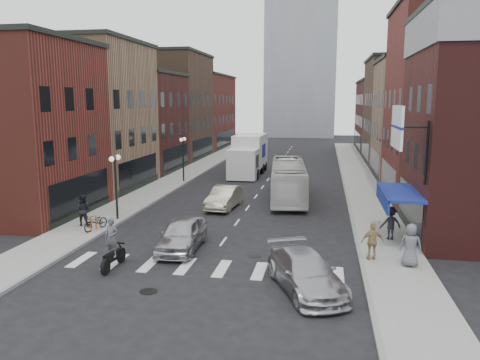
{
  "coord_description": "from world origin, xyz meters",
  "views": [
    {
      "loc": [
        5.14,
        -22.49,
        7.45
      ],
      "look_at": [
        0.02,
        5.92,
        2.5
      ],
      "focal_mm": 35.0,
      "sensor_mm": 36.0,
      "label": 1
    }
  ],
  "objects_px": {
    "parked_bicycle": "(96,222)",
    "ped_left_solo": "(83,210)",
    "ped_right_c": "(411,245)",
    "streetlamp_far": "(183,151)",
    "motorcycle_rider": "(112,245)",
    "bike_rack": "(93,223)",
    "sedan_left_far": "(224,197)",
    "transit_bus": "(288,180)",
    "sedan_left_near": "(182,234)",
    "ped_right_a": "(391,223)",
    "streetlamp_near": "(116,175)",
    "curb_car": "(306,272)",
    "ped_right_b": "(373,241)",
    "box_truck": "(248,155)",
    "billboard_sign": "(399,128)"
  },
  "relations": [
    {
      "from": "streetlamp_far",
      "to": "transit_bus",
      "type": "bearing_deg",
      "value": -29.0
    },
    {
      "from": "streetlamp_near",
      "to": "ped_right_a",
      "type": "xyz_separation_m",
      "value": [
        16.13,
        -1.52,
        -1.88
      ]
    },
    {
      "from": "sedan_left_near",
      "to": "billboard_sign",
      "type": "bearing_deg",
      "value": 4.8
    },
    {
      "from": "parked_bicycle",
      "to": "ped_left_solo",
      "type": "height_order",
      "value": "ped_left_solo"
    },
    {
      "from": "curb_car",
      "to": "ped_right_c",
      "type": "bearing_deg",
      "value": 11.85
    },
    {
      "from": "parked_bicycle",
      "to": "ped_left_solo",
      "type": "bearing_deg",
      "value": 162.45
    },
    {
      "from": "ped_left_solo",
      "to": "ped_right_a",
      "type": "height_order",
      "value": "ped_left_solo"
    },
    {
      "from": "parked_bicycle",
      "to": "motorcycle_rider",
      "type": "bearing_deg",
      "value": -40.56
    },
    {
      "from": "sedan_left_near",
      "to": "ped_right_b",
      "type": "bearing_deg",
      "value": -3.76
    },
    {
      "from": "sedan_left_far",
      "to": "curb_car",
      "type": "xyz_separation_m",
      "value": [
        6.15,
        -13.4,
        -0.01
      ]
    },
    {
      "from": "streetlamp_near",
      "to": "transit_bus",
      "type": "xyz_separation_m",
      "value": [
        9.96,
        8.48,
        -1.44
      ]
    },
    {
      "from": "streetlamp_far",
      "to": "parked_bicycle",
      "type": "relative_size",
      "value": 2.31
    },
    {
      "from": "billboard_sign",
      "to": "ped_right_b",
      "type": "bearing_deg",
      "value": -126.27
    },
    {
      "from": "sedan_left_far",
      "to": "parked_bicycle",
      "type": "bearing_deg",
      "value": -124.36
    },
    {
      "from": "curb_car",
      "to": "transit_bus",
      "type": "bearing_deg",
      "value": 73.34
    },
    {
      "from": "streetlamp_far",
      "to": "ped_right_b",
      "type": "relative_size",
      "value": 2.34
    },
    {
      "from": "motorcycle_rider",
      "to": "ped_left_solo",
      "type": "relative_size",
      "value": 1.26
    },
    {
      "from": "transit_bus",
      "to": "ped_right_b",
      "type": "relative_size",
      "value": 6.01
    },
    {
      "from": "sedan_left_far",
      "to": "ped_left_solo",
      "type": "xyz_separation_m",
      "value": [
        -7.12,
        -6.47,
        0.32
      ]
    },
    {
      "from": "motorcycle_rider",
      "to": "parked_bicycle",
      "type": "relative_size",
      "value": 1.31
    },
    {
      "from": "streetlamp_far",
      "to": "transit_bus",
      "type": "height_order",
      "value": "streetlamp_far"
    },
    {
      "from": "ped_right_a",
      "to": "ped_right_c",
      "type": "bearing_deg",
      "value": 80.86
    },
    {
      "from": "streetlamp_far",
      "to": "ped_right_b",
      "type": "xyz_separation_m",
      "value": [
        14.87,
        -19.02,
        -1.89
      ]
    },
    {
      "from": "curb_car",
      "to": "ped_right_c",
      "type": "relative_size",
      "value": 2.63
    },
    {
      "from": "ped_right_a",
      "to": "sedan_left_near",
      "type": "bearing_deg",
      "value": 3.27
    },
    {
      "from": "parked_bicycle",
      "to": "ped_left_solo",
      "type": "xyz_separation_m",
      "value": [
        -1.2,
        0.79,
        0.46
      ]
    },
    {
      "from": "sedan_left_far",
      "to": "parked_bicycle",
      "type": "height_order",
      "value": "sedan_left_far"
    },
    {
      "from": "billboard_sign",
      "to": "ped_right_b",
      "type": "distance_m",
      "value": 5.44
    },
    {
      "from": "streetlamp_near",
      "to": "motorcycle_rider",
      "type": "relative_size",
      "value": 1.76
    },
    {
      "from": "streetlamp_near",
      "to": "streetlamp_far",
      "type": "bearing_deg",
      "value": 90.0
    },
    {
      "from": "transit_bus",
      "to": "sedan_left_near",
      "type": "xyz_separation_m",
      "value": [
        -4.32,
        -13.19,
        -0.67
      ]
    },
    {
      "from": "ped_right_c",
      "to": "streetlamp_far",
      "type": "bearing_deg",
      "value": -36.32
    },
    {
      "from": "bike_rack",
      "to": "sedan_left_far",
      "type": "relative_size",
      "value": 0.17
    },
    {
      "from": "billboard_sign",
      "to": "streetlamp_far",
      "type": "bearing_deg",
      "value": 132.41
    },
    {
      "from": "curb_car",
      "to": "streetlamp_far",
      "type": "bearing_deg",
      "value": 94.43
    },
    {
      "from": "motorcycle_rider",
      "to": "transit_bus",
      "type": "xyz_separation_m",
      "value": [
        6.53,
        16.37,
        0.37
      ]
    },
    {
      "from": "transit_bus",
      "to": "ped_right_c",
      "type": "distance_m",
      "value": 15.5
    },
    {
      "from": "ped_left_solo",
      "to": "ped_right_c",
      "type": "height_order",
      "value": "ped_right_c"
    },
    {
      "from": "billboard_sign",
      "to": "ped_right_a",
      "type": "height_order",
      "value": "billboard_sign"
    },
    {
      "from": "curb_car",
      "to": "ped_right_b",
      "type": "xyz_separation_m",
      "value": [
        2.9,
        3.73,
        0.29
      ]
    },
    {
      "from": "bike_rack",
      "to": "motorcycle_rider",
      "type": "xyz_separation_m",
      "value": [
        3.63,
        -5.19,
        0.54
      ]
    },
    {
      "from": "sedan_left_near",
      "to": "ped_right_b",
      "type": "xyz_separation_m",
      "value": [
        9.23,
        -0.3,
        0.23
      ]
    },
    {
      "from": "motorcycle_rider",
      "to": "sedan_left_far",
      "type": "height_order",
      "value": "motorcycle_rider"
    },
    {
      "from": "transit_bus",
      "to": "box_truck",
      "type": "bearing_deg",
      "value": 108.36
    },
    {
      "from": "billboard_sign",
      "to": "parked_bicycle",
      "type": "height_order",
      "value": "billboard_sign"
    },
    {
      "from": "sedan_left_near",
      "to": "parked_bicycle",
      "type": "distance_m",
      "value": 6.12
    },
    {
      "from": "sedan_left_near",
      "to": "ped_right_c",
      "type": "relative_size",
      "value": 2.41
    },
    {
      "from": "motorcycle_rider",
      "to": "ped_right_b",
      "type": "distance_m",
      "value": 11.81
    },
    {
      "from": "ped_left_solo",
      "to": "ped_right_a",
      "type": "xyz_separation_m",
      "value": [
        17.42,
        0.29,
        -0.04
      ]
    },
    {
      "from": "curb_car",
      "to": "parked_bicycle",
      "type": "distance_m",
      "value": 13.55
    }
  ]
}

